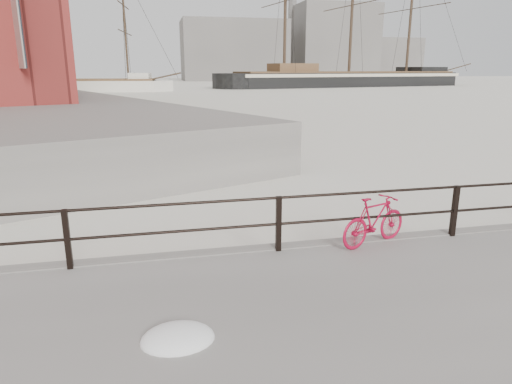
{
  "coord_description": "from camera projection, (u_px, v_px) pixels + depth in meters",
  "views": [
    {
      "loc": [
        -5.53,
        -7.47,
        3.48
      ],
      "look_at": [
        -3.54,
        1.5,
        1.0
      ],
      "focal_mm": 32.0,
      "sensor_mm": 36.0,
      "label": 1
    }
  ],
  "objects": [
    {
      "name": "ground",
      "position": [
        445.0,
        249.0,
        9.11
      ],
      "size": [
        400.0,
        400.0,
        0.0
      ],
      "primitive_type": "plane",
      "color": "white",
      "rests_on": "ground"
    },
    {
      "name": "smokestack",
      "position": [
        292.0,
        12.0,
        153.53
      ],
      "size": [
        2.8,
        2.8,
        44.0
      ],
      "primitive_type": "cylinder",
      "color": "gray",
      "rests_on": "ground"
    },
    {
      "name": "industrial_east",
      "position": [
        387.0,
        59.0,
        164.98
      ],
      "size": [
        20.0,
        16.0,
        14.0
      ],
      "primitive_type": "cube",
      "color": "gray",
      "rests_on": "ground"
    },
    {
      "name": "barque_black",
      "position": [
        348.0,
        86.0,
        94.12
      ],
      "size": [
        68.22,
        33.46,
        36.6
      ],
      "primitive_type": null,
      "rotation": [
        0.0,
        0.0,
        0.19
      ],
      "color": "black",
      "rests_on": "ground"
    },
    {
      "name": "schooner_mid",
      "position": [
        87.0,
        92.0,
        72.95
      ],
      "size": [
        30.15,
        15.34,
        20.85
      ],
      "primitive_type": null,
      "rotation": [
        0.0,
        0.0,
        -0.11
      ],
      "color": "beige",
      "rests_on": "ground"
    },
    {
      "name": "guardrail",
      "position": [
        454.0,
        211.0,
        8.75
      ],
      "size": [
        28.0,
        0.1,
        1.0
      ],
      "primitive_type": null,
      "color": "black",
      "rests_on": "promenade"
    },
    {
      "name": "industrial_mid",
      "position": [
        333.0,
        43.0,
        154.15
      ],
      "size": [
        26.0,
        20.0,
        24.0
      ],
      "primitive_type": "cube",
      "color": "gray",
      "rests_on": "ground"
    },
    {
      "name": "industrial_west",
      "position": [
        234.0,
        51.0,
        142.89
      ],
      "size": [
        32.0,
        18.0,
        18.0
      ],
      "primitive_type": "cube",
      "color": "gray",
      "rests_on": "ground"
    },
    {
      "name": "bicycle",
      "position": [
        374.0,
        221.0,
        8.3
      ],
      "size": [
        1.52,
        0.75,
        0.93
      ],
      "primitive_type": "imported",
      "rotation": [
        0.0,
        0.0,
        0.36
      ],
      "color": "#A90B2D",
      "rests_on": "promenade"
    }
  ]
}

